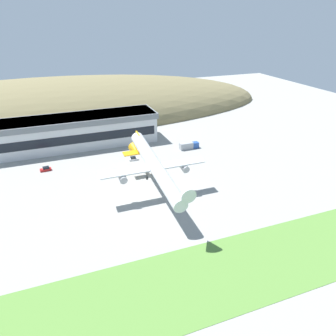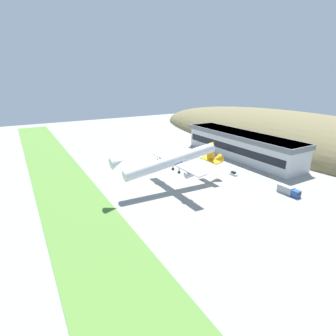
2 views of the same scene
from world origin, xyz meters
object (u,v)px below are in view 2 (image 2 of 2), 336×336
at_px(service_car_0, 195,155).
at_px(service_car_1, 234,174).
at_px(cargo_airplane, 174,161).
at_px(traffic_cone_0, 214,183).
at_px(fuel_truck, 289,191).
at_px(terminal_building, 241,143).

relative_size(service_car_0, service_car_1, 1.10).
xyz_separation_m(cargo_airplane, traffic_cone_0, (4.80, 16.26, -10.67)).
bearing_deg(fuel_truck, cargo_airplane, -128.93).
xyz_separation_m(cargo_airplane, service_car_1, (1.54, 30.54, -10.35)).
distance_m(terminal_building, traffic_cone_0, 44.94).
height_order(terminal_building, fuel_truck, terminal_building).
bearing_deg(service_car_0, fuel_truck, 0.46).
bearing_deg(service_car_0, service_car_1, -4.33).
relative_size(service_car_0, traffic_cone_0, 7.14).
relative_size(terminal_building, traffic_cone_0, 124.17).
height_order(cargo_airplane, service_car_0, cargo_airplane).
bearing_deg(cargo_airplane, service_car_1, 87.12).
relative_size(cargo_airplane, service_car_0, 11.84).
bearing_deg(traffic_cone_0, service_car_1, 102.86).
distance_m(terminal_building, cargo_airplane, 57.26).
xyz_separation_m(terminal_building, service_car_1, (19.72, -23.65, -6.93)).
relative_size(cargo_airplane, service_car_1, 13.08).
xyz_separation_m(cargo_airplane, service_car_0, (-31.44, 33.04, -10.31)).
height_order(fuel_truck, traffic_cone_0, fuel_truck).
relative_size(terminal_building, cargo_airplane, 1.47).
bearing_deg(traffic_cone_0, terminal_building, 121.22).
bearing_deg(service_car_1, cargo_airplane, -92.88).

